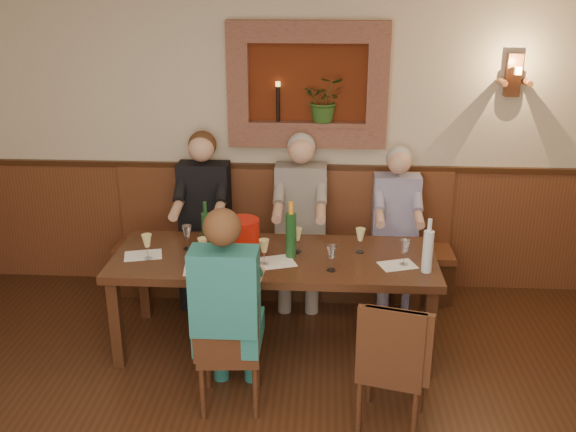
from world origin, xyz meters
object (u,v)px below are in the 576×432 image
chair_near_right (391,389)px  wine_bottle_green_b (206,229)px  bench (283,257)px  person_bench_right (395,240)px  dining_table (274,265)px  person_bench_mid (300,232)px  spittoon_bucket (243,238)px  water_bottle (428,250)px  person_chair_front (229,326)px  chair_near_left (230,370)px  person_bench_left (204,230)px  wine_bottle_green_a (291,234)px

chair_near_right → wine_bottle_green_b: size_ratio=2.50×
bench → person_bench_right: person_bench_right is taller
dining_table → bench: (0.00, 0.94, -0.35)m
wine_bottle_green_b → person_bench_mid: bearing=44.5°
spittoon_bucket → water_bottle: bearing=-8.6°
person_chair_front → spittoon_bucket: 0.83m
chair_near_left → person_bench_right: 2.05m
bench → person_bench_mid: size_ratio=2.03×
bench → person_bench_mid: 0.34m
chair_near_right → spittoon_bucket: bearing=153.2°
chair_near_left → person_chair_front: person_chair_front is taller
bench → chair_near_left: bench is taller
person_bench_right → wine_bottle_green_b: person_bench_right is taller
chair_near_right → person_bench_right: size_ratio=0.66×
bench → person_bench_left: bearing=-171.2°
wine_bottle_green_b → person_bench_left: bearing=102.9°
wine_bottle_green_b → person_bench_right: bearing=24.3°
person_bench_right → water_bottle: size_ratio=3.49×
chair_near_left → chair_near_right: bearing=-12.2°
water_bottle → chair_near_left: bearing=-156.7°
spittoon_bucket → wine_bottle_green_b: bearing=151.9°
chair_near_left → wine_bottle_green_a: bearing=61.0°
chair_near_left → bench: bearing=78.0°
bench → chair_near_left: bearing=-97.6°
dining_table → person_bench_mid: size_ratio=1.62×
wine_bottle_green_a → water_bottle: wine_bottle_green_a is taller
chair_near_right → person_bench_right: person_bench_right is taller
person_bench_right → wine_bottle_green_a: size_ratio=3.19×
person_bench_mid → person_chair_front: bearing=-103.6°
person_bench_left → person_chair_front: person_bench_left is taller
dining_table → chair_near_left: 0.91m
person_bench_right → chair_near_right: bearing=-95.7°
dining_table → person_bench_right: (0.99, 0.84, -0.11)m
bench → water_bottle: 1.69m
wine_bottle_green_a → wine_bottle_green_b: (-0.66, 0.16, -0.03)m
dining_table → wine_bottle_green_b: 0.60m
person_bench_right → wine_bottle_green_b: 1.70m
wine_bottle_green_b → water_bottle: bearing=-12.6°
dining_table → wine_bottle_green_b: bearing=164.1°
chair_near_left → person_chair_front: 0.33m
dining_table → person_bench_right: size_ratio=1.75×
chair_near_right → person_chair_front: 1.10m
dining_table → person_bench_mid: bearing=79.3°
bench → person_chair_front: (-0.23, -1.72, 0.26)m
water_bottle → wine_bottle_green_a: bearing=168.1°
dining_table → chair_near_left: size_ratio=2.67×
person_chair_front → water_bottle: (1.33, 0.57, 0.32)m
chair_near_left → person_bench_left: 1.72m
dining_table → chair_near_right: (0.81, -0.93, -0.41)m
dining_table → person_bench_left: person_bench_left is taller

